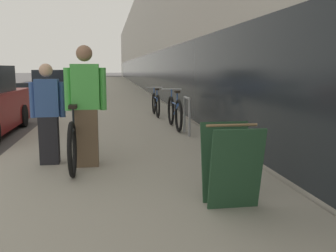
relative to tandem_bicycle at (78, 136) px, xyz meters
The scene contains 11 objects.
sidewalk_slab 19.52m from the tandem_bicycle, 87.95° to the left, with size 4.10×70.00×0.10m.
storefront_facade 28.75m from the tandem_bicycle, 74.19° to the left, with size 10.01×70.00×7.27m.
tandem_bicycle is the anchor object (origin of this frame).
person_rider 0.62m from the tandem_bicycle, 62.14° to the right, with size 0.62×0.24×1.81m.
person_bystander 0.57m from the tandem_bicycle, 166.70° to the right, with size 0.53×0.21×1.55m.
bike_rack_hoop 3.07m from the tandem_bicycle, 43.48° to the left, with size 0.05×0.60×0.84m.
cruiser_bike_nearest 3.65m from the tandem_bicycle, 54.93° to the left, with size 0.52×1.86×0.96m.
cruiser_bike_middle 5.79m from the tandem_bicycle, 70.48° to the left, with size 0.52×1.69×0.88m.
sandwich_board_sign 2.88m from the tandem_bicycle, 51.28° to the right, with size 0.56×0.56×0.90m.
vintage_roadster_curbside 8.86m from the tandem_bicycle, 106.21° to the left, with size 1.81×4.19×1.00m.
parked_sedan_far 14.80m from the tandem_bicycle, 99.64° to the left, with size 1.95×4.38×1.47m.
Camera 1 is at (5.45, -4.52, 1.59)m, focal length 40.00 mm.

